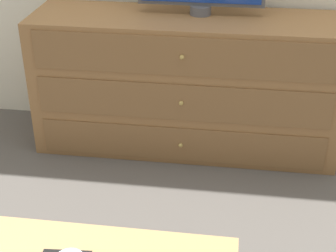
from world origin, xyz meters
TOP-DOWN VIEW (x-y plane):
  - ground_plane at (0.00, 0.00)m, footprint 12.00×12.00m
  - dresser at (-0.13, -0.27)m, footprint 1.69×0.49m

SIDE VIEW (x-z plane):
  - ground_plane at x=0.00m, z-range 0.00..0.00m
  - dresser at x=-0.13m, z-range 0.00..0.78m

